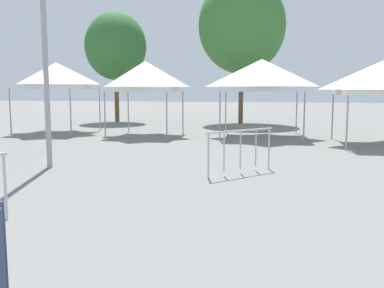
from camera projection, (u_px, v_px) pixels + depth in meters
canopy_tent_behind_left at (56, 76)px, 20.25m from camera, size 3.13×3.13×3.29m
canopy_tent_behind_center at (145, 76)px, 18.93m from camera, size 2.84×2.84×3.28m
canopy_tent_far_left at (262, 75)px, 18.34m from camera, size 3.70×3.70×3.32m
tree_behind_tents_left at (116, 46)px, 26.85m from camera, size 3.81×3.81×6.81m
tree_behind_tents_right at (242, 26)px, 25.44m from camera, size 5.13×5.13×8.61m
crowd_barrier_near_person at (241, 143)px, 10.44m from camera, size 1.40×1.63×1.08m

